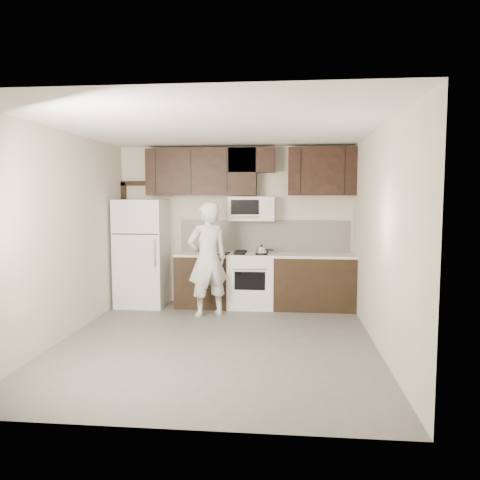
# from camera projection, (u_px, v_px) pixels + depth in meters

# --- Properties ---
(floor) EXTENTS (4.50, 4.50, 0.00)m
(floor) POSITION_uv_depth(u_px,v_px,m) (216.00, 342.00, 5.97)
(floor) COLOR #595553
(floor) RESTS_ON ground
(back_wall) EXTENTS (4.00, 0.00, 4.00)m
(back_wall) POSITION_uv_depth(u_px,v_px,m) (235.00, 226.00, 8.07)
(back_wall) COLOR beige
(back_wall) RESTS_ON ground
(ceiling) EXTENTS (4.50, 4.50, 0.00)m
(ceiling) POSITION_uv_depth(u_px,v_px,m) (215.00, 127.00, 5.72)
(ceiling) COLOR white
(ceiling) RESTS_ON back_wall
(counter_run) EXTENTS (2.95, 0.64, 0.91)m
(counter_run) POSITION_uv_depth(u_px,v_px,m) (269.00, 281.00, 7.79)
(counter_run) COLOR black
(counter_run) RESTS_ON floor
(stove) EXTENTS (0.76, 0.66, 0.94)m
(stove) POSITION_uv_depth(u_px,v_px,m) (251.00, 280.00, 7.82)
(stove) COLOR silver
(stove) RESTS_ON floor
(backsplash) EXTENTS (2.90, 0.02, 0.54)m
(backsplash) POSITION_uv_depth(u_px,v_px,m) (264.00, 236.00, 8.03)
(backsplash) COLOR silver
(backsplash) RESTS_ON counter_run
(upper_cabinets) EXTENTS (3.48, 0.35, 0.78)m
(upper_cabinets) POSITION_uv_depth(u_px,v_px,m) (247.00, 171.00, 7.79)
(upper_cabinets) COLOR black
(upper_cabinets) RESTS_ON back_wall
(microwave) EXTENTS (0.76, 0.42, 0.40)m
(microwave) POSITION_uv_depth(u_px,v_px,m) (252.00, 209.00, 7.82)
(microwave) COLOR silver
(microwave) RESTS_ON upper_cabinets
(refrigerator) EXTENTS (0.80, 0.76, 1.80)m
(refrigerator) POSITION_uv_depth(u_px,v_px,m) (142.00, 253.00, 7.91)
(refrigerator) COLOR silver
(refrigerator) RESTS_ON floor
(door_trim) EXTENTS (0.50, 0.08, 2.12)m
(door_trim) POSITION_uv_depth(u_px,v_px,m) (127.00, 231.00, 8.23)
(door_trim) COLOR black
(door_trim) RESTS_ON floor
(saucepan) EXTENTS (0.28, 0.17, 0.16)m
(saucepan) POSITION_uv_depth(u_px,v_px,m) (262.00, 251.00, 7.61)
(saucepan) COLOR silver
(saucepan) RESTS_ON stove
(baking_tray) EXTENTS (0.42, 0.33, 0.02)m
(baking_tray) POSITION_uv_depth(u_px,v_px,m) (217.00, 253.00, 7.68)
(baking_tray) COLOR black
(baking_tray) RESTS_ON counter_run
(pizza) EXTENTS (0.29, 0.29, 0.02)m
(pizza) POSITION_uv_depth(u_px,v_px,m) (217.00, 252.00, 7.68)
(pizza) COLOR beige
(pizza) RESTS_ON baking_tray
(person) EXTENTS (0.77, 0.70, 1.78)m
(person) POSITION_uv_depth(u_px,v_px,m) (208.00, 259.00, 7.23)
(person) COLOR white
(person) RESTS_ON floor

